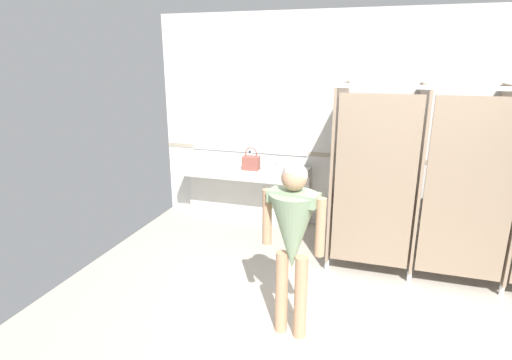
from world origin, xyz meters
The scene contains 11 objects.
ground_plane centered at (0.00, 0.00, -0.05)m, with size 6.80×5.43×0.10m, color #B2A899.
wall_back centered at (0.00, 2.47, 1.48)m, with size 6.80×0.12×2.96m, color silver.
wall_back_tile_band centered at (0.00, 2.41, 1.05)m, with size 6.80×0.01×0.06m, color #9E937F.
vanity_counter centered at (-2.08, 2.22, 0.63)m, with size 1.88×0.53×0.98m.
mirror_panel centered at (-2.08, 2.40, 1.61)m, with size 1.78×0.02×1.19m, color silver.
bathroom_stalls centered at (0.66, 1.51, 1.10)m, with size 2.76×1.36×2.11m.
person_standing centered at (-0.84, -0.15, 0.98)m, with size 0.55×0.47×1.56m.
handbag centered at (-1.90, 2.00, 0.97)m, with size 0.23×0.14×0.32m.
soap_dispenser centered at (-2.02, 2.29, 0.95)m, with size 0.07×0.07×0.20m.
paper_cup centered at (-1.72, 2.04, 0.91)m, with size 0.07×0.07×0.08m, color white.
floor_drain_cover centered at (-0.41, 0.46, 0.00)m, with size 0.14×0.14×0.01m, color #B7BABF.
Camera 1 is at (-0.19, -3.23, 2.36)m, focal length 28.89 mm.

